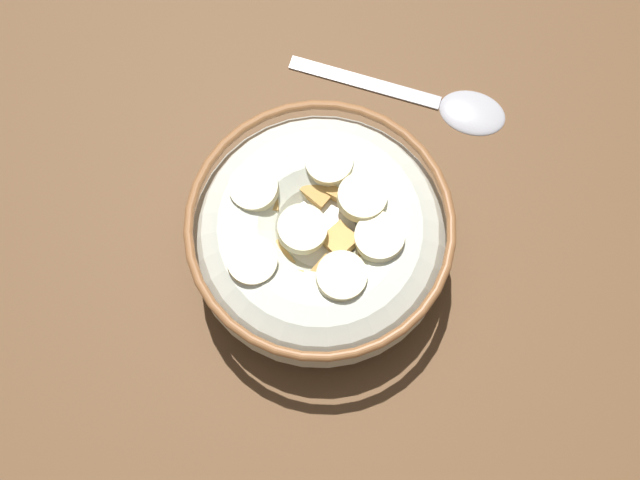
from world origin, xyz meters
The scene contains 3 objects.
ground_plane centered at (0.00, 0.00, -1.00)cm, with size 139.47×139.47×2.00cm, color brown.
cereal_bowl centered at (0.00, 0.00, 3.55)cm, with size 16.72×16.72×7.24cm.
spoon centered at (2.37, 13.87, 0.35)cm, with size 15.99×5.73×0.80cm.
Camera 1 is at (7.97, -13.73, 57.81)cm, focal length 49.73 mm.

